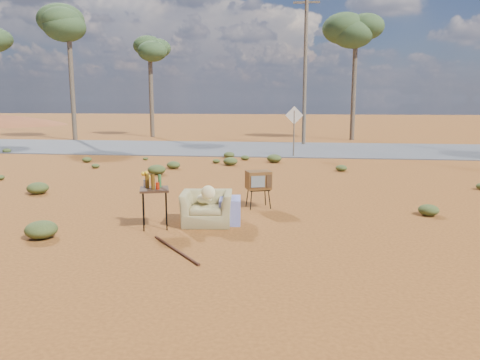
# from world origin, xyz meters

# --- Properties ---
(ground) EXTENTS (140.00, 140.00, 0.00)m
(ground) POSITION_xyz_m (0.00, 0.00, 0.00)
(ground) COLOR #97541E
(ground) RESTS_ON ground
(highway) EXTENTS (140.00, 7.00, 0.04)m
(highway) POSITION_xyz_m (0.00, 15.00, 0.02)
(highway) COLOR #565659
(highway) RESTS_ON ground
(armchair) EXTENTS (1.24, 0.88, 0.88)m
(armchair) POSITION_xyz_m (-0.06, 0.56, 0.41)
(armchair) COLOR #968652
(armchair) RESTS_ON ground
(tv_unit) EXTENTS (0.65, 0.59, 0.86)m
(tv_unit) POSITION_xyz_m (0.77, 2.08, 0.64)
(tv_unit) COLOR black
(tv_unit) RESTS_ON ground
(side_table) EXTENTS (0.68, 0.68, 1.10)m
(side_table) POSITION_xyz_m (-1.14, 0.15, 0.81)
(side_table) COLOR #392014
(side_table) RESTS_ON ground
(rusty_bar) EXTENTS (1.12, 1.37, 0.05)m
(rusty_bar) POSITION_xyz_m (-0.34, -1.21, 0.02)
(rusty_bar) COLOR #4E2414
(rusty_bar) RESTS_ON ground
(road_sign) EXTENTS (0.78, 0.06, 2.19)m
(road_sign) POSITION_xyz_m (1.50, 12.00, 1.50)
(road_sign) COLOR brown
(road_sign) RESTS_ON ground
(eucalyptus_left) EXTENTS (3.20, 3.20, 8.10)m
(eucalyptus_left) POSITION_xyz_m (-12.00, 19.00, 6.92)
(eucalyptus_left) COLOR brown
(eucalyptus_left) RESTS_ON ground
(eucalyptus_near_left) EXTENTS (3.20, 3.20, 6.60)m
(eucalyptus_near_left) POSITION_xyz_m (-8.00, 22.00, 5.45)
(eucalyptus_near_left) COLOR brown
(eucalyptus_near_left) RESTS_ON ground
(eucalyptus_center) EXTENTS (3.20, 3.20, 7.60)m
(eucalyptus_center) POSITION_xyz_m (5.00, 21.00, 6.43)
(eucalyptus_center) COLOR brown
(eucalyptus_center) RESTS_ON ground
(utility_pole_center) EXTENTS (1.40, 0.20, 8.00)m
(utility_pole_center) POSITION_xyz_m (2.00, 17.50, 4.15)
(utility_pole_center) COLOR brown
(utility_pole_center) RESTS_ON ground
(scrub_patch) EXTENTS (17.49, 8.07, 0.33)m
(scrub_patch) POSITION_xyz_m (-0.82, 4.41, 0.14)
(scrub_patch) COLOR #4C5525
(scrub_patch) RESTS_ON ground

